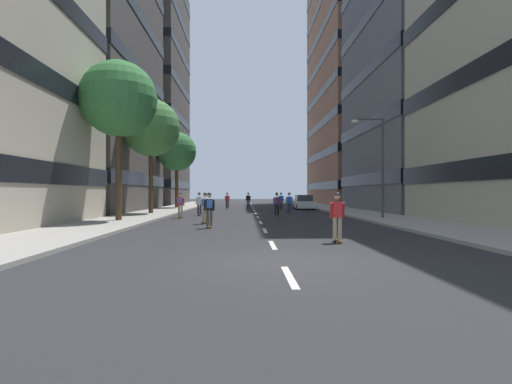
{
  "coord_description": "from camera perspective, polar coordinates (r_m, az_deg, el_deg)",
  "views": [
    {
      "loc": [
        -0.94,
        -10.24,
        1.77
      ],
      "look_at": [
        0.0,
        22.55,
        1.81
      ],
      "focal_mm": 27.61,
      "sensor_mm": 36.0,
      "label": 1
    }
  ],
  "objects": [
    {
      "name": "skater_8",
      "position": [
        14.26,
        11.7,
        -3.24
      ],
      "size": [
        0.54,
        0.91,
        1.78
      ],
      "color": "brown",
      "rests_on": "ground_plane"
    },
    {
      "name": "street_tree_far",
      "position": [
        44.36,
        -11.42,
        5.74
      ],
      "size": [
        4.28,
        4.28,
        8.3
      ],
      "color": "#4C3823",
      "rests_on": "sidewalk_left"
    },
    {
      "name": "skater_0",
      "position": [
        22.45,
        -7.41,
        -2.01
      ],
      "size": [
        0.57,
        0.92,
        1.78
      ],
      "color": "brown",
      "rests_on": "ground_plane"
    },
    {
      "name": "street_tree_near",
      "position": [
        25.36,
        -19.27,
        12.55
      ],
      "size": [
        4.5,
        4.5,
        9.46
      ],
      "color": "#4C3823",
      "rests_on": "sidewalk_left"
    },
    {
      "name": "building_right_far",
      "position": [
        64.15,
        14.67,
        15.02
      ],
      "size": [
        12.17,
        23.81,
        36.77
      ],
      "color": "#9E6B51",
      "rests_on": "ground_plane"
    },
    {
      "name": "skater_4",
      "position": [
        19.69,
        -6.78,
        -2.28
      ],
      "size": [
        0.56,
        0.92,
        1.78
      ],
      "color": "brown",
      "rests_on": "ground_plane"
    },
    {
      "name": "parked_car_near",
      "position": [
        41.59,
        6.9,
        -1.55
      ],
      "size": [
        1.82,
        4.4,
        1.52
      ],
      "color": "silver",
      "rests_on": "ground_plane"
    },
    {
      "name": "skater_2",
      "position": [
        39.83,
        3.64,
        -1.21
      ],
      "size": [
        0.54,
        0.91,
        1.78
      ],
      "color": "brown",
      "rests_on": "ground_plane"
    },
    {
      "name": "skater_9",
      "position": [
        43.57,
        -1.13,
        -1.11
      ],
      "size": [
        0.57,
        0.92,
        1.78
      ],
      "color": "brown",
      "rests_on": "ground_plane"
    },
    {
      "name": "skater_1",
      "position": [
        43.23,
        -4.19,
        -1.12
      ],
      "size": [
        0.54,
        0.91,
        1.78
      ],
      "color": "brown",
      "rests_on": "ground_plane"
    },
    {
      "name": "skater_7",
      "position": [
        27.44,
        -10.92,
        -1.65
      ],
      "size": [
        0.53,
        0.9,
        1.78
      ],
      "color": "brown",
      "rests_on": "ground_plane"
    },
    {
      "name": "sidewalk_left",
      "position": [
        38.42,
        -12.9,
        -2.61
      ],
      "size": [
        4.0,
        66.97,
        0.14
      ],
      "primitive_type": "cube",
      "color": "#9E9991",
      "rests_on": "ground_plane"
    },
    {
      "name": "streetlamp_right",
      "position": [
        26.86,
        17.12,
        4.98
      ],
      "size": [
        2.13,
        0.3,
        6.5
      ],
      "color": "#3F3F44",
      "rests_on": "sidewalk_right"
    },
    {
      "name": "skater_3",
      "position": [
        32.07,
        4.84,
        -1.48
      ],
      "size": [
        0.55,
        0.91,
        1.78
      ],
      "color": "brown",
      "rests_on": "ground_plane"
    },
    {
      "name": "building_left_far",
      "position": [
        63.35,
        -16.27,
        14.02
      ],
      "size": [
        12.17,
        17.43,
        34.21
      ],
      "color": "#4C4744",
      "rests_on": "ground_plane"
    },
    {
      "name": "street_tree_mid",
      "position": [
        32.89,
        -14.98,
        8.95
      ],
      "size": [
        4.59,
        4.59,
        9.12
      ],
      "color": "#4C3823",
      "rests_on": "sidewalk_left"
    },
    {
      "name": "skater_6",
      "position": [
        28.76,
        3.03,
        -1.58
      ],
      "size": [
        0.54,
        0.91,
        1.78
      ],
      "color": "brown",
      "rests_on": "ground_plane"
    },
    {
      "name": "skater_5",
      "position": [
        30.36,
        -8.22,
        -1.56
      ],
      "size": [
        0.55,
        0.92,
        1.78
      ],
      "color": "brown",
      "rests_on": "ground_plane"
    },
    {
      "name": "building_left_mid",
      "position": [
        43.07,
        -24.39,
        21.29
      ],
      "size": [
        12.17,
        18.0,
        34.72
      ],
      "color": "#4C4744",
      "rests_on": "ground_plane"
    },
    {
      "name": "ground_plane",
      "position": [
        34.66,
        -0.09,
        -3.0
      ],
      "size": [
        146.12,
        146.12,
        0.0
      ],
      "primitive_type": "plane",
      "color": "#28282B"
    },
    {
      "name": "building_right_mid",
      "position": [
        43.85,
        23.54,
        21.13
      ],
      "size": [
        12.17,
        17.58,
        35.08
      ],
      "color": "slate",
      "rests_on": "ground_plane"
    },
    {
      "name": "lane_markings",
      "position": [
        35.8,
        -0.14,
        -2.9
      ],
      "size": [
        0.16,
        57.2,
        0.01
      ],
      "color": "silver",
      "rests_on": "ground_plane"
    },
    {
      "name": "sidewalk_right",
      "position": [
        38.83,
        12.34,
        -2.58
      ],
      "size": [
        4.0,
        66.97,
        0.14
      ],
      "primitive_type": "cube",
      "color": "#9E9991",
      "rests_on": "ground_plane"
    }
  ]
}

